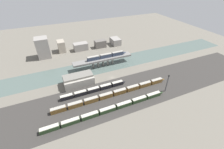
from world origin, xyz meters
The scene contains 15 objects.
ground_plane centered at (0.00, 0.00, 0.00)m, with size 400.00×400.00×0.00m, color #666056.
railbed_yard centered at (0.00, -24.00, 0.00)m, with size 280.00×42.00×0.01m, color #33302D.
river_water centered at (0.00, 23.53, 0.00)m, with size 320.00×27.11×0.01m, color #4C5B56.
bridge centered at (0.00, 23.53, 7.11)m, with size 62.17×8.25×8.70m.
train_on_bridge centered at (4.61, 23.53, 10.72)m, with size 43.46×2.94×4.13m.
train_yard_near centered at (-17.65, -36.94, 1.71)m, with size 94.00×2.87×3.48m.
train_yard_mid centered at (-7.81, -23.29, 1.97)m, with size 98.82×2.97×3.99m.
train_yard_far centered at (-20.75, -12.52, 1.88)m, with size 56.51×2.98×3.82m.
warehouse_building centered at (-30.50, 2.80, 4.43)m, with size 25.34×14.20×9.33m.
signal_tower centered at (33.17, -35.21, 8.03)m, with size 1.00×0.83×16.05m.
city_block_far_left centered at (-54.91, 68.14, 11.50)m, with size 13.48×13.91×23.00m, color gray.
city_block_left centered at (-34.73, 75.62, 6.73)m, with size 8.16×12.69×13.47m, color gray.
city_block_center centered at (-12.26, 70.25, 4.48)m, with size 17.19×9.75×8.96m, color gray.
city_block_right centered at (13.00, 68.33, 4.67)m, with size 14.31×8.43×9.33m, color #605B56.
city_block_far_right centered at (34.80, 69.10, 4.25)m, with size 10.96×15.47×8.51m, color gray.
Camera 1 is at (-45.03, -104.70, 82.44)m, focal length 24.00 mm.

